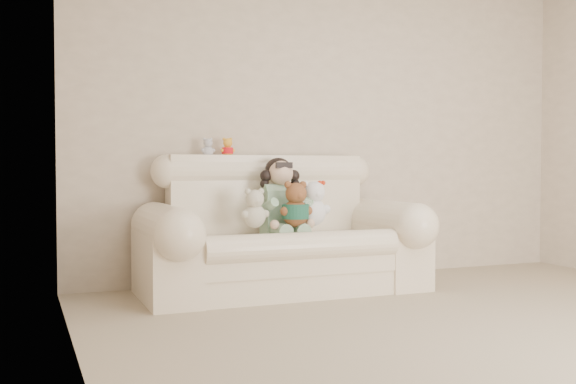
{
  "coord_description": "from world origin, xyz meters",
  "views": [
    {
      "loc": [
        -2.5,
        -2.58,
        0.92
      ],
      "look_at": [
        -0.68,
        1.9,
        0.75
      ],
      "focal_mm": 41.29,
      "sensor_mm": 36.0,
      "label": 1
    }
  ],
  "objects_px": {
    "seated_child": "(280,195)",
    "brown_teddy": "(295,200)",
    "white_cat": "(314,198)",
    "cream_teddy": "(254,204)",
    "sofa": "(283,223)"
  },
  "relations": [
    {
      "from": "seated_child",
      "to": "brown_teddy",
      "type": "xyz_separation_m",
      "value": [
        0.02,
        -0.23,
        -0.02
      ]
    },
    {
      "from": "seated_child",
      "to": "white_cat",
      "type": "bearing_deg",
      "value": -45.69
    },
    {
      "from": "seated_child",
      "to": "cream_teddy",
      "type": "bearing_deg",
      "value": -149.08
    },
    {
      "from": "sofa",
      "to": "cream_teddy",
      "type": "bearing_deg",
      "value": -158.08
    },
    {
      "from": "white_cat",
      "to": "sofa",
      "type": "bearing_deg",
      "value": 137.37
    },
    {
      "from": "sofa",
      "to": "seated_child",
      "type": "relative_size",
      "value": 3.52
    },
    {
      "from": "brown_teddy",
      "to": "white_cat",
      "type": "distance_m",
      "value": 0.18
    },
    {
      "from": "seated_child",
      "to": "white_cat",
      "type": "distance_m",
      "value": 0.26
    },
    {
      "from": "sofa",
      "to": "white_cat",
      "type": "xyz_separation_m",
      "value": [
        0.21,
        -0.1,
        0.18
      ]
    },
    {
      "from": "sofa",
      "to": "seated_child",
      "type": "bearing_deg",
      "value": 81.63
    },
    {
      "from": "seated_child",
      "to": "cream_teddy",
      "type": "xyz_separation_m",
      "value": [
        -0.27,
        -0.19,
        -0.05
      ]
    },
    {
      "from": "sofa",
      "to": "brown_teddy",
      "type": "height_order",
      "value": "sofa"
    },
    {
      "from": "white_cat",
      "to": "cream_teddy",
      "type": "distance_m",
      "value": 0.47
    },
    {
      "from": "seated_child",
      "to": "cream_teddy",
      "type": "relative_size",
      "value": 1.81
    },
    {
      "from": "white_cat",
      "to": "cream_teddy",
      "type": "xyz_separation_m",
      "value": [
        -0.47,
        -0.01,
        -0.03
      ]
    }
  ]
}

